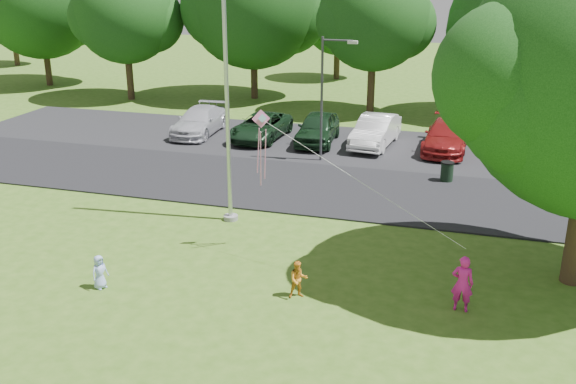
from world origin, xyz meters
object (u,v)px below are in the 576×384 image
(street_lamp, at_px, (327,88))
(child_yellow, at_px, (298,279))
(flagpole, at_px, (227,101))
(child_blue, at_px, (100,272))
(woman, at_px, (462,283))
(trash_can, at_px, (447,172))
(kite, at_px, (267,137))

(street_lamp, xyz_separation_m, child_yellow, (2.10, -12.24, -2.77))
(flagpole, height_order, child_blue, flagpole)
(woman, bearing_deg, trash_can, -82.45)
(flagpole, distance_m, woman, 9.50)
(child_blue, bearing_deg, kite, -21.83)
(woman, height_order, child_blue, woman)
(child_yellow, xyz_separation_m, child_blue, (-5.33, -1.02, -0.04))
(street_lamp, height_order, child_blue, street_lamp)
(kite, bearing_deg, street_lamp, 61.72)
(trash_can, bearing_deg, woman, -85.00)
(child_yellow, bearing_deg, woman, -20.41)
(street_lamp, bearing_deg, woman, -62.65)
(street_lamp, relative_size, child_blue, 5.66)
(child_blue, bearing_deg, woman, -57.07)
(woman, distance_m, child_blue, 9.62)
(flagpole, relative_size, child_yellow, 9.60)
(street_lamp, relative_size, kite, 0.87)
(child_blue, height_order, kite, kite)
(street_lamp, height_order, kite, street_lamp)
(trash_can, relative_size, child_blue, 0.88)
(flagpole, relative_size, trash_can, 11.74)
(flagpole, xyz_separation_m, child_blue, (-1.63, -5.63, -3.68))
(woman, height_order, child_yellow, woman)
(trash_can, bearing_deg, kite, -120.77)
(woman, xyz_separation_m, child_blue, (-9.50, -1.53, -0.27))
(flagpole, distance_m, child_blue, 6.92)
(street_lamp, height_order, woman, street_lamp)
(woman, relative_size, kite, 0.24)
(child_yellow, distance_m, kite, 4.36)
(trash_can, bearing_deg, child_yellow, -106.74)
(trash_can, height_order, woman, woman)
(street_lamp, xyz_separation_m, child_blue, (-3.23, -13.26, -2.81))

